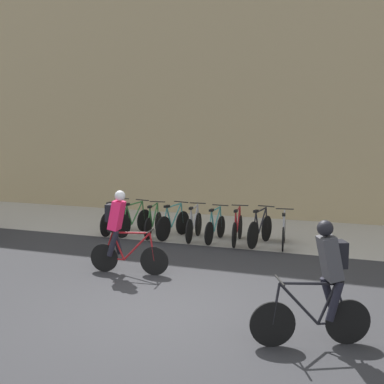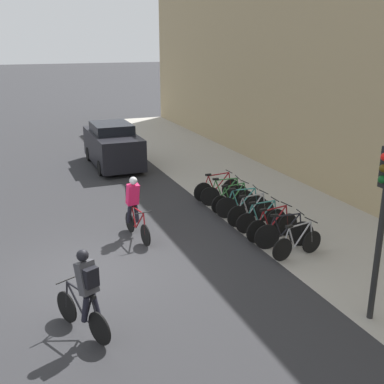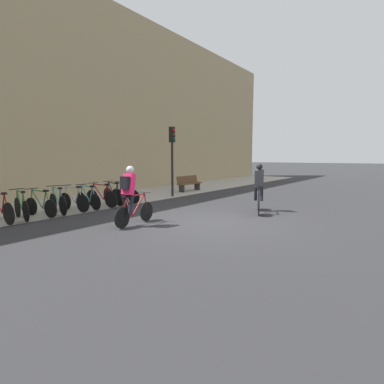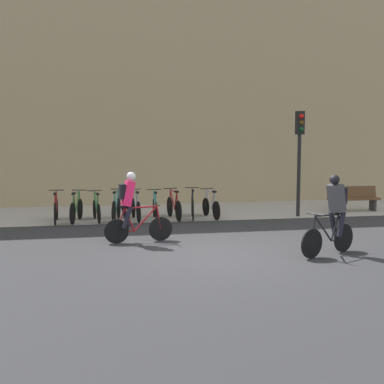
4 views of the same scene
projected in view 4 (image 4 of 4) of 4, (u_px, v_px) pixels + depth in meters
name	position (u px, v px, depth m)	size (l,w,h in m)	color
ground	(218.00, 254.00, 10.56)	(200.00, 200.00, 0.00)	#2B2B2D
kerb_strip	(172.00, 211.00, 17.15)	(44.00, 4.50, 0.01)	#A39E93
building_facade	(162.00, 72.00, 19.11)	(44.00, 0.60, 10.53)	tan
cyclist_pink	(131.00, 204.00, 11.72)	(1.70, 0.51, 1.74)	black
cyclist_grey	(334.00, 212.00, 10.51)	(1.56, 0.78, 1.76)	black
parked_bike_0	(56.00, 209.00, 14.78)	(0.46, 1.74, 0.97)	black
parked_bike_1	(76.00, 209.00, 14.90)	(0.47, 1.63, 0.96)	black
parked_bike_2	(97.00, 209.00, 15.01)	(0.46, 1.60, 0.94)	black
parked_bike_3	(116.00, 208.00, 15.12)	(0.47, 1.64, 0.97)	black
parked_bike_4	(136.00, 208.00, 15.24)	(0.46, 1.65, 0.96)	black
parked_bike_5	(155.00, 208.00, 15.35)	(0.46, 1.58, 0.94)	black
parked_bike_6	(174.00, 207.00, 15.47)	(0.46, 1.71, 0.96)	black
parked_bike_7	(192.00, 206.00, 15.58)	(0.46, 1.65, 0.98)	black
parked_bike_8	(211.00, 206.00, 15.70)	(0.46, 1.56, 0.94)	black
traffic_light_pole	(300.00, 144.00, 15.81)	(0.26, 0.30, 3.48)	black
bench	(353.00, 198.00, 17.23)	(1.89, 0.44, 0.89)	brown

